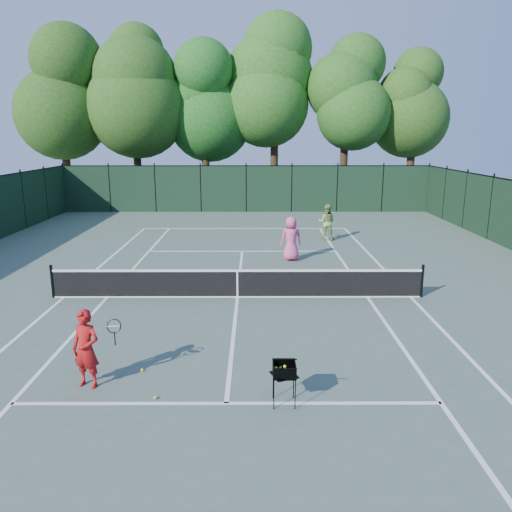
{
  "coord_description": "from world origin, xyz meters",
  "views": [
    {
      "loc": [
        0.54,
        -14.99,
        5.0
      ],
      "look_at": [
        0.59,
        1.0,
        1.1
      ],
      "focal_mm": 35.0,
      "sensor_mm": 36.0,
      "label": 1
    }
  ],
  "objects_px": {
    "ball_hopper": "(284,370)",
    "loose_ball_midcourt": "(142,370)",
    "player_pink": "(291,239)",
    "loose_ball_near_cart": "(155,398)",
    "player_green": "(327,222)",
    "coach": "(86,349)"
  },
  "relations": [
    {
      "from": "ball_hopper",
      "to": "coach",
      "type": "bearing_deg",
      "value": 149.65
    },
    {
      "from": "ball_hopper",
      "to": "loose_ball_near_cart",
      "type": "relative_size",
      "value": 12.29
    },
    {
      "from": "ball_hopper",
      "to": "loose_ball_midcourt",
      "type": "distance_m",
      "value": 3.35
    },
    {
      "from": "coach",
      "to": "player_pink",
      "type": "xyz_separation_m",
      "value": [
        4.87,
        10.49,
        0.09
      ]
    },
    {
      "from": "coach",
      "to": "ball_hopper",
      "type": "relative_size",
      "value": 1.95
    },
    {
      "from": "ball_hopper",
      "to": "loose_ball_near_cart",
      "type": "distance_m",
      "value": 2.58
    },
    {
      "from": "loose_ball_midcourt",
      "to": "ball_hopper",
      "type": "bearing_deg",
      "value": -24.01
    },
    {
      "from": "player_pink",
      "to": "loose_ball_near_cart",
      "type": "distance_m",
      "value": 11.58
    },
    {
      "from": "player_green",
      "to": "loose_ball_midcourt",
      "type": "bearing_deg",
      "value": 79.33
    },
    {
      "from": "player_pink",
      "to": "ball_hopper",
      "type": "relative_size",
      "value": 2.16
    },
    {
      "from": "player_pink",
      "to": "player_green",
      "type": "bearing_deg",
      "value": -128.02
    },
    {
      "from": "player_pink",
      "to": "coach",
      "type": "bearing_deg",
      "value": 53.39
    },
    {
      "from": "coach",
      "to": "player_green",
      "type": "distance_m",
      "value": 16.12
    },
    {
      "from": "player_pink",
      "to": "player_green",
      "type": "height_order",
      "value": "player_pink"
    },
    {
      "from": "loose_ball_near_cart",
      "to": "loose_ball_midcourt",
      "type": "height_order",
      "value": "same"
    },
    {
      "from": "coach",
      "to": "loose_ball_near_cart",
      "type": "bearing_deg",
      "value": -3.54
    },
    {
      "from": "coach",
      "to": "player_green",
      "type": "height_order",
      "value": "player_green"
    },
    {
      "from": "ball_hopper",
      "to": "loose_ball_near_cart",
      "type": "bearing_deg",
      "value": 156.02
    },
    {
      "from": "coach",
      "to": "ball_hopper",
      "type": "distance_m",
      "value": 4.0
    },
    {
      "from": "loose_ball_midcourt",
      "to": "coach",
      "type": "bearing_deg",
      "value": -146.21
    },
    {
      "from": "ball_hopper",
      "to": "loose_ball_midcourt",
      "type": "height_order",
      "value": "ball_hopper"
    },
    {
      "from": "coach",
      "to": "loose_ball_midcourt",
      "type": "relative_size",
      "value": 23.92
    }
  ]
}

